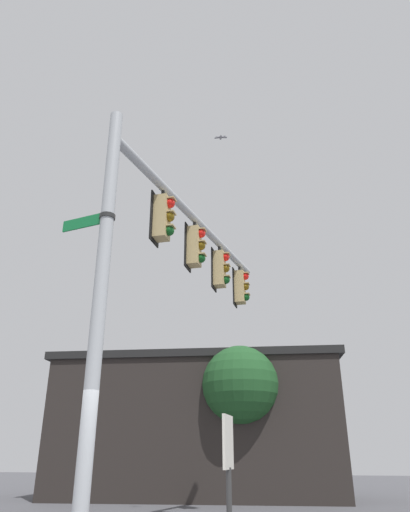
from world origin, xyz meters
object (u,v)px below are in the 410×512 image
Objects in this scene: traffic_light_nearest_pole at (163,218)px; street_name_sign at (95,220)px; traffic_light_mid_inner at (195,246)px; traffic_light_arm_end at (241,287)px; traffic_light_mid_outer at (220,269)px; historical_marker at (228,467)px; bird_flying at (221,137)px.

street_name_sign is at bearing -17.47° from traffic_light_nearest_pole.
traffic_light_mid_inner is (-1.70, 0.28, 0.00)m from traffic_light_nearest_pole.
traffic_light_mid_outer is at bearing -9.19° from traffic_light_arm_end.
traffic_light_arm_end is 0.62× the size of historical_marker.
traffic_light_mid_inner and traffic_light_arm_end have the same top height.
bird_flying reaches higher than street_name_sign.
traffic_light_arm_end reaches higher than historical_marker.
traffic_light_arm_end is 7.25m from street_name_sign.
traffic_light_nearest_pole is at bearing -11.97° from bird_flying.
street_name_sign is (1.93, -0.61, -0.95)m from traffic_light_nearest_pole.
historical_marker is (4.90, 1.18, -5.11)m from traffic_light_mid_outer.
traffic_light_mid_outer is 7.17m from historical_marker.
traffic_light_nearest_pole is 5.18m from traffic_light_arm_end.
traffic_light_nearest_pole is 5.60m from historical_marker.
traffic_light_arm_end is at bearing 168.49° from street_name_sign.
historical_marker is (3.19, 1.46, -5.11)m from traffic_light_mid_inner.
traffic_light_nearest_pole is 0.62× the size of historical_marker.
traffic_light_mid_inner is at bearing -155.48° from historical_marker.
traffic_light_mid_inner and traffic_light_mid_outer have the same top height.
traffic_light_nearest_pole is at bearing -9.19° from traffic_light_mid_inner.
historical_marker is (6.60, 0.90, -5.11)m from traffic_light_arm_end.
street_name_sign is (5.34, -1.16, -0.95)m from traffic_light_mid_outer.
historical_marker is at bearing 12.72° from bird_flying.
traffic_light_mid_inner is 3.45m from traffic_light_arm_end.
traffic_light_mid_inner is at bearing -9.19° from traffic_light_mid_outer.
street_name_sign is (3.63, -0.88, -0.95)m from traffic_light_mid_inner.
traffic_light_arm_end is at bearing -172.20° from historical_marker.
street_name_sign is at bearing -13.66° from traffic_light_mid_inner.
traffic_light_mid_inner is 1.00× the size of traffic_light_mid_outer.
traffic_light_nearest_pole is 3.30× the size of bird_flying.
traffic_light_nearest_pole is 1.00× the size of traffic_light_mid_outer.
traffic_light_nearest_pole reaches higher than street_name_sign.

